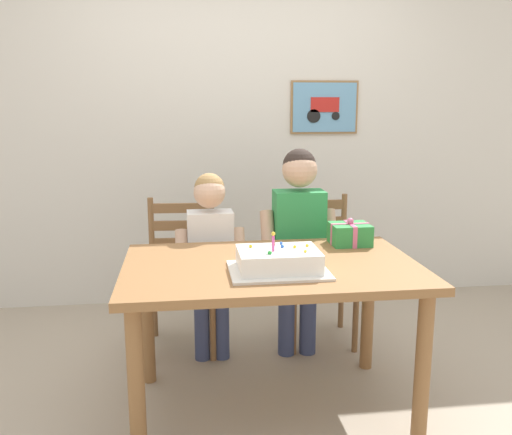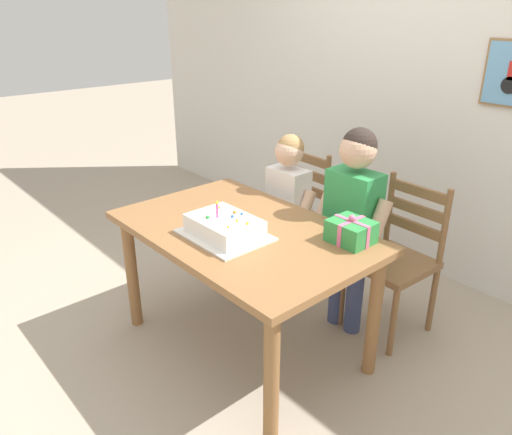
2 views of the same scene
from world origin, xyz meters
name	(u,v)px [view 2 (image 2 of 2)]	position (x,y,z in m)	size (l,w,h in m)	color
ground_plane	(245,345)	(0.00, 0.00, 0.00)	(20.00, 20.00, 0.00)	tan
back_wall	(427,90)	(0.00, 1.66, 1.30)	(6.40, 0.11, 2.60)	silver
dining_table	(243,246)	(0.00, 0.00, 0.65)	(1.39, 0.89, 0.76)	olive
birthday_cake	(225,227)	(0.01, -0.13, 0.81)	(0.44, 0.34, 0.19)	white
gift_box_red_large	(351,231)	(0.47, 0.30, 0.81)	(0.21, 0.19, 0.15)	#2D8E42
chair_left	(292,215)	(-0.43, 0.81, 0.47)	(0.44, 0.44, 0.92)	brown
chair_right	(396,258)	(0.44, 0.81, 0.47)	(0.44, 0.44, 0.92)	brown
child_older	(352,213)	(0.26, 0.59, 0.76)	(0.45, 0.25, 1.25)	#38426B
child_younger	(288,201)	(-0.26, 0.59, 0.68)	(0.40, 0.23, 1.12)	#38426B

